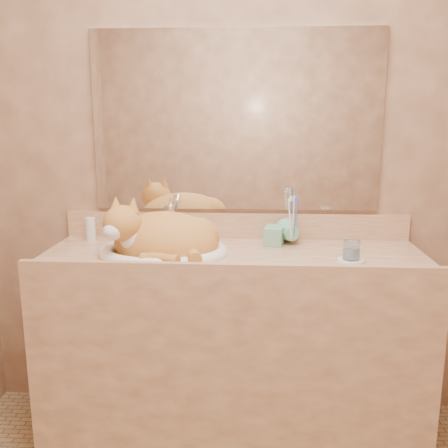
# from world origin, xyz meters

# --- Properties ---
(wall_back) EXTENTS (2.40, 0.02, 2.50)m
(wall_back) POSITION_xyz_m (0.00, 1.00, 1.25)
(wall_back) COLOR brown
(wall_back) RESTS_ON ground
(wall_front) EXTENTS (2.40, 0.02, 2.50)m
(wall_front) POSITION_xyz_m (0.00, -1.00, 1.25)
(wall_front) COLOR brown
(wall_front) RESTS_ON ground
(vanity_counter) EXTENTS (1.60, 0.55, 0.85)m
(vanity_counter) POSITION_xyz_m (0.00, 0.72, 0.42)
(vanity_counter) COLOR #986544
(vanity_counter) RESTS_ON floor
(mirror) EXTENTS (1.30, 0.02, 0.80)m
(mirror) POSITION_xyz_m (0.00, 0.99, 1.39)
(mirror) COLOR white
(mirror) RESTS_ON wall_back
(sink_basin) EXTENTS (0.54, 0.45, 0.17)m
(sink_basin) POSITION_xyz_m (-0.29, 0.70, 0.93)
(sink_basin) COLOR white
(sink_basin) RESTS_ON vanity_counter
(faucet) EXTENTS (0.06, 0.13, 0.19)m
(faucet) POSITION_xyz_m (-0.29, 0.91, 0.94)
(faucet) COLOR white
(faucet) RESTS_ON vanity_counter
(cat) EXTENTS (0.54, 0.48, 0.25)m
(cat) POSITION_xyz_m (-0.31, 0.69, 0.93)
(cat) COLOR #B16B29
(cat) RESTS_ON sink_basin
(soap_dispenser) EXTENTS (0.10, 0.10, 0.18)m
(soap_dispenser) POSITION_xyz_m (0.17, 0.82, 0.94)
(soap_dispenser) COLOR #6EB089
(soap_dispenser) RESTS_ON vanity_counter
(toothbrush_cup) EXTENTS (0.13, 0.13, 0.10)m
(toothbrush_cup) POSITION_xyz_m (0.26, 0.85, 0.90)
(toothbrush_cup) COLOR #6EB089
(toothbrush_cup) RESTS_ON vanity_counter
(toothbrushes) EXTENTS (0.04, 0.04, 0.23)m
(toothbrushes) POSITION_xyz_m (0.26, 0.85, 0.98)
(toothbrushes) COLOR silver
(toothbrushes) RESTS_ON toothbrush_cup
(saucer) EXTENTS (0.11, 0.11, 0.01)m
(saucer) POSITION_xyz_m (0.47, 0.62, 0.85)
(saucer) COLOR white
(saucer) RESTS_ON vanity_counter
(water_glass) EXTENTS (0.07, 0.07, 0.08)m
(water_glass) POSITION_xyz_m (0.47, 0.62, 0.90)
(water_glass) COLOR silver
(water_glass) RESTS_ON saucer
(lotion_bottle) EXTENTS (0.04, 0.04, 0.11)m
(lotion_bottle) POSITION_xyz_m (-0.67, 0.90, 0.90)
(lotion_bottle) COLOR silver
(lotion_bottle) RESTS_ON vanity_counter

